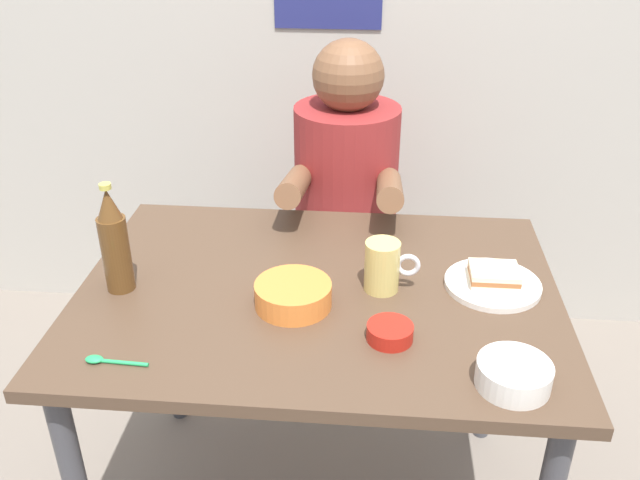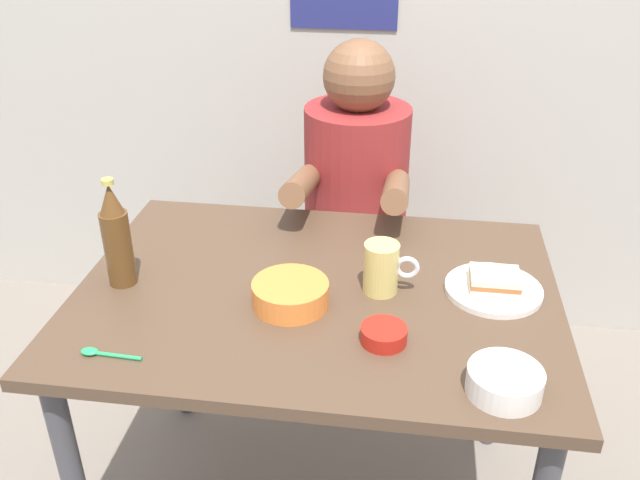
{
  "view_description": "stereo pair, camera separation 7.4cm",
  "coord_description": "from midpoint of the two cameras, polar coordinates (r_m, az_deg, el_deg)",
  "views": [
    {
      "loc": [
        0.12,
        -1.31,
        1.59
      ],
      "look_at": [
        0.0,
        0.05,
        0.84
      ],
      "focal_mm": 38.16,
      "sensor_mm": 36.0,
      "label": 1
    },
    {
      "loc": [
        0.19,
        -1.3,
        1.59
      ],
      "look_at": [
        0.0,
        0.05,
        0.84
      ],
      "focal_mm": 38.16,
      "sensor_mm": 36.0,
      "label": 2
    }
  ],
  "objects": [
    {
      "name": "rice_bowl_white",
      "position": [
        1.32,
        14.39,
        -10.83
      ],
      "size": [
        0.14,
        0.14,
        0.05
      ],
      "color": "silver",
      "rests_on": "dining_table"
    },
    {
      "name": "soup_bowl_orange",
      "position": [
        1.5,
        -3.69,
        -4.53
      ],
      "size": [
        0.17,
        0.17,
        0.05
      ],
      "color": "orange",
      "rests_on": "dining_table"
    },
    {
      "name": "sandwich",
      "position": [
        1.6,
        13.1,
        -2.9
      ],
      "size": [
        0.11,
        0.09,
        0.04
      ],
      "color": "beige",
      "rests_on": "plate_orange"
    },
    {
      "name": "plate_orange",
      "position": [
        1.61,
        13.0,
        -3.66
      ],
      "size": [
        0.22,
        0.22,
        0.01
      ],
      "primitive_type": "cylinder",
      "color": "silver",
      "rests_on": "dining_table"
    },
    {
      "name": "dining_table",
      "position": [
        1.62,
        -1.47,
        -6.88
      ],
      "size": [
        1.1,
        0.8,
        0.74
      ],
      "color": "#4C3828",
      "rests_on": "ground"
    },
    {
      "name": "person_seated",
      "position": [
        2.1,
        1.19,
        5.63
      ],
      "size": [
        0.33,
        0.56,
        0.72
      ],
      "color": "maroon",
      "rests_on": "stool"
    },
    {
      "name": "beer_mug",
      "position": [
        1.54,
        3.96,
        -2.22
      ],
      "size": [
        0.13,
        0.08,
        0.12
      ],
      "color": "#D1BC66",
      "rests_on": "dining_table"
    },
    {
      "name": "spoon",
      "position": [
        1.42,
        -19.03,
        -9.56
      ],
      "size": [
        0.13,
        0.02,
        0.01
      ],
      "color": "#26A559",
      "rests_on": "dining_table"
    },
    {
      "name": "stool",
      "position": [
        2.3,
        1.1,
        -3.83
      ],
      "size": [
        0.34,
        0.34,
        0.45
      ],
      "color": "#4C4C51",
      "rests_on": "ground"
    },
    {
      "name": "beer_bottle",
      "position": [
        1.59,
        -18.14,
        -0.24
      ],
      "size": [
        0.06,
        0.06,
        0.26
      ],
      "color": "#593819",
      "rests_on": "dining_table"
    },
    {
      "name": "sambal_bowl_red",
      "position": [
        1.4,
        4.38,
        -7.7
      ],
      "size": [
        0.1,
        0.1,
        0.03
      ],
      "color": "#B21E14",
      "rests_on": "dining_table"
    }
  ]
}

